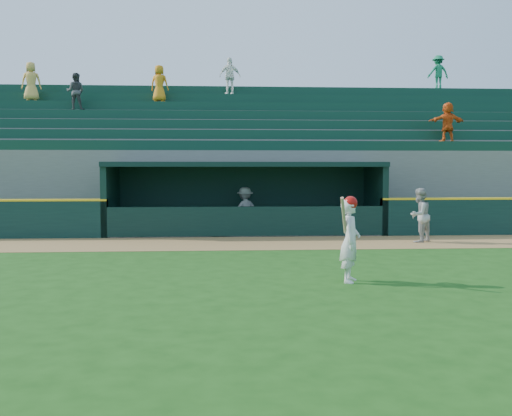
# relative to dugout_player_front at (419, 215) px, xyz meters

# --- Properties ---
(ground) EXTENTS (120.00, 120.00, 0.00)m
(ground) POSITION_rel_dugout_player_front_xyz_m (-5.19, -4.83, -0.83)
(ground) COLOR #1A4912
(ground) RESTS_ON ground
(warning_track) EXTENTS (40.00, 3.00, 0.01)m
(warning_track) POSITION_rel_dugout_player_front_xyz_m (-5.19, 0.07, -0.82)
(warning_track) COLOR olive
(warning_track) RESTS_ON ground
(dugout_player_front) EXTENTS (1.02, 0.99, 1.65)m
(dugout_player_front) POSITION_rel_dugout_player_front_xyz_m (0.00, 0.00, 0.00)
(dugout_player_front) COLOR #A2A29D
(dugout_player_front) RESTS_ON ground
(dugout_player_inside) EXTENTS (1.17, 0.95, 1.58)m
(dugout_player_inside) POSITION_rel_dugout_player_front_xyz_m (-5.18, 3.07, -0.03)
(dugout_player_inside) COLOR #A3A39E
(dugout_player_inside) RESTS_ON ground
(dugout) EXTENTS (9.40, 2.80, 2.46)m
(dugout) POSITION_rel_dugout_player_front_xyz_m (-5.19, 3.18, 0.53)
(dugout) COLOR slate
(dugout) RESTS_ON ground
(stands) EXTENTS (34.50, 6.25, 7.54)m
(stands) POSITION_rel_dugout_player_front_xyz_m (-5.19, 7.74, 1.57)
(stands) COLOR slate
(stands) RESTS_ON ground
(batter_at_plate) EXTENTS (0.59, 0.82, 1.73)m
(batter_at_plate) POSITION_rel_dugout_player_front_xyz_m (-3.48, -5.83, 0.04)
(batter_at_plate) COLOR silver
(batter_at_plate) RESTS_ON ground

